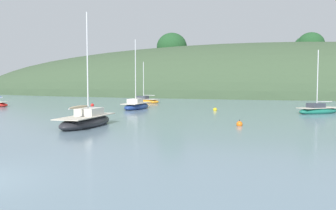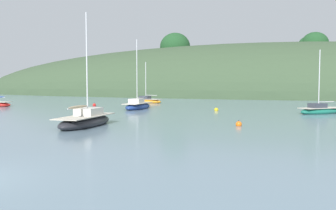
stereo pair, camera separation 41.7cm
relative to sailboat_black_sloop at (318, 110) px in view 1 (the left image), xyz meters
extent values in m
ellipsoid|color=#384C33|center=(-12.49, 44.00, -0.32)|extent=(150.00, 36.00, 23.82)
ellipsoid|color=#1E4723|center=(0.60, 47.17, 10.95)|extent=(4.76, 4.32, 4.32)
ellipsoid|color=#1E4723|center=(-30.10, 44.95, 11.55)|extent=(7.43, 6.76, 6.76)
ellipsoid|color=#1E4723|center=(1.76, 46.77, 11.22)|extent=(5.85, 5.32, 5.32)
ellipsoid|color=#196B56|center=(0.03, 0.03, -0.10)|extent=(4.72, 4.53, 0.78)
cube|color=beige|center=(0.03, 0.03, 0.25)|extent=(4.35, 4.16, 0.06)
cube|color=#333842|center=(-0.26, -0.24, 0.49)|extent=(1.88, 1.85, 0.47)
cylinder|color=silver|center=(-0.15, -0.14, 3.12)|extent=(0.09, 0.09, 5.75)
cylinder|color=silver|center=(0.61, 0.56, 0.84)|extent=(1.56, 1.44, 0.07)
ellipsoid|color=navy|center=(-19.73, -0.21, -0.06)|extent=(2.19, 5.90, 0.93)
cube|color=beige|center=(-19.73, -0.21, 0.36)|extent=(2.02, 5.43, 0.06)
cube|color=silver|center=(-19.71, -0.68, 0.62)|extent=(1.36, 1.91, 0.53)
cylinder|color=silver|center=(-19.72, -0.50, 4.05)|extent=(0.09, 0.09, 7.38)
cylinder|color=silver|center=(-19.76, 0.72, 1.01)|extent=(0.16, 2.45, 0.07)
ellipsoid|color=#232328|center=(-16.42, -16.57, -0.04)|extent=(2.47, 6.30, 0.99)
cube|color=beige|center=(-16.42, -16.57, 0.40)|extent=(2.27, 5.79, 0.06)
cube|color=silver|center=(-16.45, -16.08, 0.67)|extent=(1.48, 2.06, 0.55)
cylinder|color=silver|center=(-16.44, -16.27, 4.06)|extent=(0.09, 0.09, 7.32)
cylinder|color=silver|center=(-16.36, -17.56, 1.07)|extent=(0.22, 2.60, 0.07)
ellipsoid|color=tan|center=(-16.36, -17.56, 1.12)|extent=(0.35, 2.50, 0.20)
ellipsoid|color=orange|center=(-23.53, 11.58, -0.10)|extent=(5.16, 2.73, 0.79)
cube|color=beige|center=(-23.53, 11.58, 0.25)|extent=(4.75, 2.51, 0.06)
cube|color=#333842|center=(-23.91, 11.67, 0.49)|extent=(1.78, 1.41, 0.48)
cylinder|color=silver|center=(-23.77, 11.64, 3.08)|extent=(0.09, 0.09, 5.65)
cylinder|color=silver|center=(-22.76, 11.41, 0.85)|extent=(2.03, 0.53, 0.07)
sphere|color=yellow|center=(-10.45, -0.03, -0.20)|extent=(0.44, 0.44, 0.44)
cylinder|color=black|center=(-10.45, -0.03, 0.07)|extent=(0.04, 0.04, 0.10)
sphere|color=orange|center=(-6.18, -12.84, -0.20)|extent=(0.44, 0.44, 0.44)
cylinder|color=black|center=(-6.18, -12.84, 0.07)|extent=(0.04, 0.04, 0.10)
sphere|color=red|center=(-27.30, 2.57, -0.20)|extent=(0.44, 0.44, 0.44)
cylinder|color=black|center=(-27.30, 2.57, 0.07)|extent=(0.04, 0.04, 0.10)
camera|label=1|loc=(-2.99, -38.27, 2.78)|focal=37.84mm
camera|label=2|loc=(-2.60, -38.14, 2.78)|focal=37.84mm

